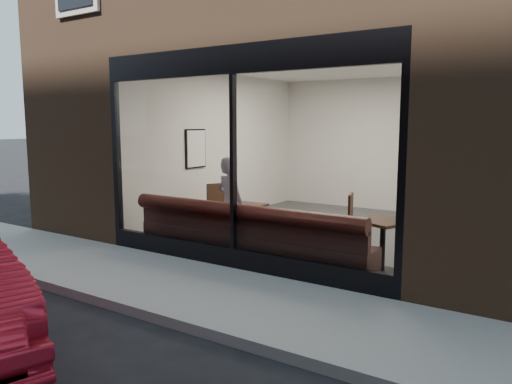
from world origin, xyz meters
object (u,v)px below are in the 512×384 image
Objects in this scene: banquette at (249,247)px; cafe_chair_left at (213,217)px; cafe_table_right at (383,221)px; cafe_chair_right at (339,234)px; person at (231,205)px; cafe_table_left at (246,205)px.

cafe_chair_left is at bearing 140.88° from banquette.
cafe_table_right is 1.43× the size of cafe_chair_right.
cafe_chair_right is at bearing -123.97° from person.
person is 2.36× the size of cafe_table_right.
cafe_table_left reaches higher than cafe_chair_left.
person is 2.49m from cafe_table_right.
cafe_table_right is (2.41, -0.06, 0.00)m from cafe_table_left.
cafe_table_left is 1.77m from cafe_chair_left.
banquette is 8.71× the size of cafe_chair_left.
cafe_table_left is (0.06, 0.34, -0.05)m from person.
cafe_table_right reaches higher than cafe_chair_right.
cafe_table_right is (2.48, 0.28, -0.05)m from person.
cafe_chair_left is (-1.43, 0.92, -0.50)m from cafe_table_left.
person reaches higher than banquette.
person is (-0.59, 0.32, 0.57)m from banquette.
cafe_table_left is (-0.52, 0.66, 0.52)m from banquette.
cafe_chair_right is (-1.09, 0.93, -0.50)m from cafe_table_right.
person is 3.38× the size of cafe_chair_right.
cafe_chair_right is at bearing 62.52° from banquette.
person is 3.45× the size of cafe_chair_left.
cafe_chair_right is (2.75, -0.04, 0.00)m from cafe_chair_left.
banquette reaches higher than cafe_chair_right.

